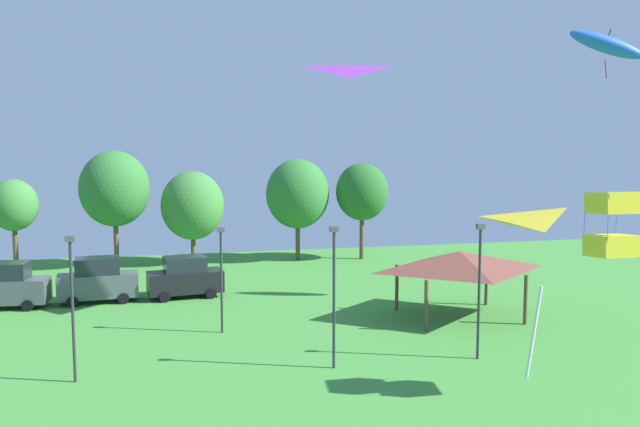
% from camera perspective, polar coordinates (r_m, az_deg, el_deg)
% --- Properties ---
extents(kite_flying_2, '(4.47, 2.22, 3.02)m').
position_cam_1_polar(kite_flying_2, '(42.23, 23.00, 12.95)').
color(kite_flying_2, blue).
extents(kite_flying_6, '(3.94, 3.08, 0.83)m').
position_cam_1_polar(kite_flying_6, '(34.01, 2.45, 9.29)').
color(kite_flying_6, purple).
extents(kite_flying_7, '(1.45, 1.50, 2.44)m').
position_cam_1_polar(kite_flying_7, '(26.48, 23.39, -0.85)').
color(kite_flying_7, yellow).
extents(kite_flying_8, '(1.10, 1.43, 2.22)m').
position_cam_1_polar(kite_flying_8, '(10.87, 19.83, -2.69)').
color(kite_flying_8, yellow).
extents(parked_car_second_from_left, '(4.91, 2.38, 2.64)m').
position_cam_1_polar(parked_car_second_from_left, '(42.58, -25.05, -5.56)').
color(parked_car_second_from_left, '#4C5156').
rests_on(parked_car_second_from_left, ground).
extents(parked_car_third_from_left, '(4.65, 2.22, 2.67)m').
position_cam_1_polar(parked_car_third_from_left, '(42.10, -18.20, -5.39)').
color(parked_car_third_from_left, '#4C5156').
rests_on(parked_car_third_from_left, ground).
extents(parked_car_rightmost_in_row, '(4.65, 2.49, 2.51)m').
position_cam_1_polar(parked_car_rightmost_in_row, '(42.11, -11.29, -5.29)').
color(parked_car_rightmost_in_row, black).
rests_on(parked_car_rightmost_in_row, ground).
extents(park_pavilion, '(7.11, 5.59, 3.60)m').
position_cam_1_polar(park_pavilion, '(37.14, 11.65, -3.92)').
color(park_pavilion, brown).
rests_on(park_pavilion, ground).
extents(light_post_0, '(0.36, 0.20, 5.95)m').
position_cam_1_polar(light_post_0, '(30.20, 13.27, -5.71)').
color(light_post_0, '#2D2D33').
rests_on(light_post_0, ground).
extents(light_post_1, '(0.36, 0.20, 6.00)m').
position_cam_1_polar(light_post_1, '(28.20, 1.18, -6.33)').
color(light_post_1, '#2D2D33').
rests_on(light_post_1, ground).
extents(light_post_2, '(0.36, 0.20, 5.28)m').
position_cam_1_polar(light_post_2, '(33.81, -8.31, -4.94)').
color(light_post_2, '#2D2D33').
rests_on(light_post_2, ground).
extents(light_post_3, '(0.36, 0.20, 5.84)m').
position_cam_1_polar(light_post_3, '(28.31, -20.15, -6.83)').
color(light_post_3, '#2D2D33').
rests_on(light_post_3, ground).
extents(treeline_tree_1, '(3.44, 3.44, 6.72)m').
position_cam_1_polar(treeline_tree_1, '(54.13, -24.40, 0.62)').
color(treeline_tree_1, brown).
rests_on(treeline_tree_1, ground).
extents(treeline_tree_2, '(5.17, 5.17, 8.77)m').
position_cam_1_polar(treeline_tree_2, '(52.89, -16.92, 2.00)').
color(treeline_tree_2, brown).
rests_on(treeline_tree_2, ground).
extents(treeline_tree_3, '(4.81, 4.81, 7.19)m').
position_cam_1_polar(treeline_tree_3, '(52.92, -10.69, 0.66)').
color(treeline_tree_3, brown).
rests_on(treeline_tree_3, ground).
extents(treeline_tree_4, '(5.01, 5.01, 8.06)m').
position_cam_1_polar(treeline_tree_4, '(53.62, -1.90, 1.65)').
color(treeline_tree_4, brown).
rests_on(treeline_tree_4, ground).
extents(treeline_tree_5, '(4.19, 4.19, 7.74)m').
position_cam_1_polar(treeline_tree_5, '(54.20, 3.56, 1.82)').
color(treeline_tree_5, brown).
rests_on(treeline_tree_5, ground).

